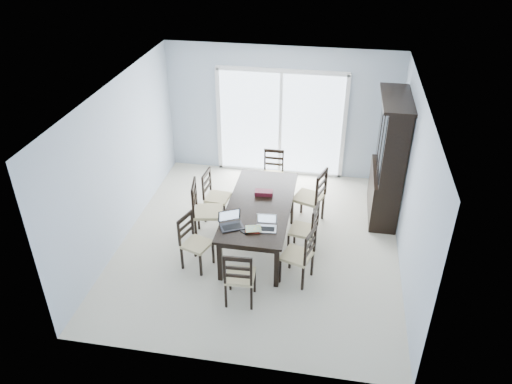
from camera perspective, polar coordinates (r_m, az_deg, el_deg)
floor at (r=8.31m, az=0.39°, el=-5.78°), size 5.00×5.00×0.00m
ceiling at (r=7.06m, az=0.46°, el=11.32°), size 5.00×5.00×0.00m
back_wall at (r=9.84m, az=2.86°, el=9.05°), size 4.50×0.02×2.60m
wall_left at (r=8.23m, az=-15.24°, el=3.30°), size 0.02×5.00×2.60m
wall_right at (r=7.62m, az=17.36°, el=0.56°), size 0.02×5.00×2.60m
balcony at (r=11.30m, az=3.35°, el=4.58°), size 4.50×2.00×0.10m
railing at (r=11.97m, az=4.03°, el=9.27°), size 4.50×0.06×1.10m
dining_table at (r=7.93m, az=0.40°, el=-1.89°), size 1.00×2.20×0.75m
china_hutch at (r=8.79m, az=14.96°, el=3.50°), size 0.50×1.38×2.20m
sliding_door at (r=9.90m, az=2.81°, el=7.86°), size 2.52×0.05×2.18m
chair_left_near at (r=7.61m, az=-7.37°, el=-5.03°), size 0.49×0.49×1.01m
chair_left_mid at (r=8.16m, az=-6.20°, el=-1.42°), size 0.53×0.52×1.19m
chair_left_far at (r=8.67m, az=-4.99°, el=0.18°), size 0.44×0.43×1.05m
chair_right_near at (r=7.26m, az=5.41°, el=-6.64°), size 0.52×0.51×1.07m
chair_right_mid at (r=7.82m, az=6.04°, el=-3.72°), size 0.46×0.45×1.03m
chair_right_far at (r=8.50m, az=6.70°, el=0.02°), size 0.58×0.57×1.20m
chair_end_near at (r=6.85m, az=-1.94°, el=-9.24°), size 0.41×0.43×1.05m
chair_end_far at (r=9.39m, az=1.96°, el=2.76°), size 0.38×0.39×1.01m
laptop_dark at (r=7.35m, az=-2.79°, el=-3.67°), size 0.41×0.36×0.23m
laptop_silver at (r=7.30m, az=1.18°, el=-3.97°), size 0.31×0.23×0.20m
book_stack at (r=7.29m, az=-0.36°, el=-4.29°), size 0.26×0.23×0.04m
cell_phone at (r=7.26m, az=-1.35°, el=-4.62°), size 0.12×0.10×0.01m
game_box at (r=8.12m, az=0.90°, el=-0.09°), size 0.30×0.17×0.07m
hot_tub at (r=11.30m, az=1.85°, el=7.35°), size 1.91×1.76×0.88m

